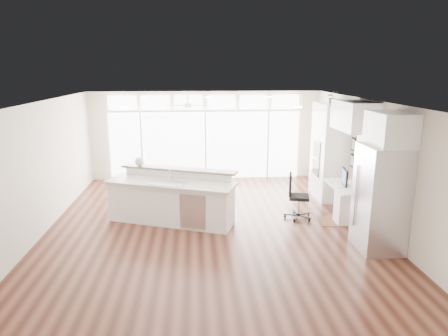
{
  "coord_description": "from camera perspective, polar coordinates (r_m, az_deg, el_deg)",
  "views": [
    {
      "loc": [
        -0.32,
        -8.19,
        3.34
      ],
      "look_at": [
        0.33,
        0.6,
        1.15
      ],
      "focal_mm": 32.0,
      "sensor_mm": 36.0,
      "label": 1
    }
  ],
  "objects": [
    {
      "name": "floor",
      "position": [
        8.85,
        -1.85,
        -8.31
      ],
      "size": [
        7.0,
        8.0,
        0.02
      ],
      "primitive_type": "cube",
      "color": "#3A1A11",
      "rests_on": "ground"
    },
    {
      "name": "desk_nook",
      "position": [
        9.63,
        17.08,
        -4.61
      ],
      "size": [
        0.72,
        1.3,
        0.76
      ],
      "primitive_type": "cube",
      "color": "white",
      "rests_on": "floor"
    },
    {
      "name": "kitchen_island",
      "position": [
        8.94,
        -7.6,
        -4.23
      ],
      "size": [
        3.07,
        2.03,
        1.14
      ],
      "primitive_type": "cube",
      "rotation": [
        0.0,
        0.0,
        -0.36
      ],
      "color": "white",
      "rests_on": "floor"
    },
    {
      "name": "office_chair",
      "position": [
        9.26,
        10.68,
        -4.03
      ],
      "size": [
        0.64,
        0.61,
        1.04
      ],
      "primitive_type": "cube",
      "rotation": [
        0.0,
        0.0,
        -0.23
      ],
      "color": "black",
      "rests_on": "floor"
    },
    {
      "name": "fridge_cabinet",
      "position": [
        7.74,
        22.71,
        5.15
      ],
      "size": [
        0.64,
        0.9,
        0.6
      ],
      "primitive_type": "cube",
      "color": "white",
      "rests_on": "wall_right"
    },
    {
      "name": "potted_plant",
      "position": [
        10.6,
        15.23,
        9.54
      ],
      "size": [
        0.29,
        0.32,
        0.23
      ],
      "primitive_type": "imported",
      "rotation": [
        0.0,
        0.0,
        -0.07
      ],
      "color": "#2C5524",
      "rests_on": "oven_cabinet"
    },
    {
      "name": "rug",
      "position": [
        9.44,
        16.14,
        -7.33
      ],
      "size": [
        0.95,
        0.73,
        0.01
      ],
      "primitive_type": "cube",
      "rotation": [
        0.0,
        0.0,
        -0.11
      ],
      "color": "#3D2013",
      "rests_on": "floor"
    },
    {
      "name": "wall_left",
      "position": [
        9.0,
        -24.77,
        -0.13
      ],
      "size": [
        0.04,
        8.0,
        2.7
      ],
      "primitive_type": "cube",
      "color": "beige",
      "rests_on": "floor"
    },
    {
      "name": "wall_front",
      "position": [
        4.64,
        0.15,
        -11.4
      ],
      "size": [
        7.0,
        0.04,
        2.7
      ],
      "primitive_type": "cube",
      "color": "beige",
      "rests_on": "floor"
    },
    {
      "name": "transom_row",
      "position": [
        12.17,
        -2.73,
        9.39
      ],
      "size": [
        5.9,
        0.06,
        0.4
      ],
      "primitive_type": "cube",
      "color": "white",
      "rests_on": "wall_back"
    },
    {
      "name": "monitor",
      "position": [
        9.43,
        16.87,
        -1.24
      ],
      "size": [
        0.16,
        0.51,
        0.42
      ],
      "primitive_type": "cube",
      "rotation": [
        0.0,
        0.0,
        -0.17
      ],
      "color": "black",
      "rests_on": "desk_nook"
    },
    {
      "name": "fishbowl",
      "position": [
        9.52,
        -11.99,
        0.95
      ],
      "size": [
        0.26,
        0.26,
        0.22
      ],
      "primitive_type": "sphere",
      "rotation": [
        0.0,
        0.0,
        -0.25
      ],
      "color": "silver",
      "rests_on": "kitchen_island"
    },
    {
      "name": "refrigerator",
      "position": [
        8.0,
        21.46,
        -4.07
      ],
      "size": [
        0.76,
        0.9,
        2.0
      ],
      "primitive_type": "cube",
      "color": "silver",
      "rests_on": "floor"
    },
    {
      "name": "ceiling",
      "position": [
        8.22,
        -2.0,
        9.47
      ],
      "size": [
        7.0,
        8.0,
        0.02
      ],
      "primitive_type": "cube",
      "color": "white",
      "rests_on": "wall_back"
    },
    {
      "name": "wall_right",
      "position": [
        9.25,
        20.3,
        0.64
      ],
      "size": [
        0.04,
        8.0,
        2.7
      ],
      "primitive_type": "cube",
      "color": "beige",
      "rests_on": "floor"
    },
    {
      "name": "framed_photos",
      "position": [
        10.05,
        17.99,
        2.12
      ],
      "size": [
        0.06,
        0.22,
        0.8
      ],
      "primitive_type": "cube",
      "color": "black",
      "rests_on": "wall_right"
    },
    {
      "name": "ceiling_fan",
      "position": [
        11.02,
        -5.21,
        9.4
      ],
      "size": [
        1.16,
        1.16,
        0.32
      ],
      "primitive_type": "cube",
      "color": "white",
      "rests_on": "ceiling"
    },
    {
      "name": "recessed_lights",
      "position": [
        8.42,
        -2.05,
        9.44
      ],
      "size": [
        3.4,
        3.0,
        0.02
      ],
      "primitive_type": "cube",
      "color": "white",
      "rests_on": "ceiling"
    },
    {
      "name": "oven_cabinet",
      "position": [
        10.78,
        14.77,
        2.29
      ],
      "size": [
        0.64,
        1.2,
        2.5
      ],
      "primitive_type": "cube",
      "color": "white",
      "rests_on": "floor"
    },
    {
      "name": "desk_window",
      "position": [
        9.46,
        19.44,
        2.23
      ],
      "size": [
        0.04,
        0.85,
        0.85
      ],
      "primitive_type": "cube",
      "color": "white",
      "rests_on": "wall_right"
    },
    {
      "name": "upper_cabinets",
      "position": [
        9.23,
        18.18,
        7.09
      ],
      "size": [
        0.64,
        1.3,
        0.64
      ],
      "primitive_type": "cube",
      "color": "white",
      "rests_on": "wall_right"
    },
    {
      "name": "glass_wall",
      "position": [
        12.34,
        -2.66,
        3.23
      ],
      "size": [
        5.8,
        0.06,
        2.08
      ],
      "primitive_type": "cube",
      "color": "white",
      "rests_on": "wall_back"
    },
    {
      "name": "keyboard",
      "position": [
        9.43,
        15.82,
        -2.44
      ],
      "size": [
        0.16,
        0.33,
        0.02
      ],
      "primitive_type": "cube",
      "rotation": [
        0.0,
        0.0,
        0.13
      ],
      "color": "white",
      "rests_on": "desk_nook"
    },
    {
      "name": "wall_back",
      "position": [
        12.35,
        -2.68,
        4.65
      ],
      "size": [
        7.0,
        0.04,
        2.7
      ],
      "primitive_type": "cube",
      "color": "beige",
      "rests_on": "floor"
    }
  ]
}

